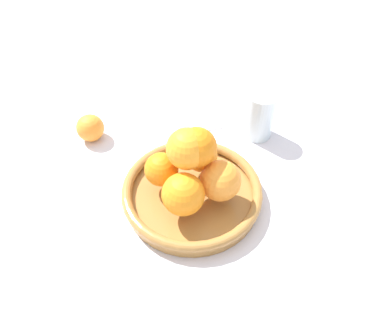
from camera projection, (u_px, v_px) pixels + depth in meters
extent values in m
plane|color=silver|center=(192.00, 198.00, 0.78)|extent=(4.00, 4.00, 0.00)
cylinder|color=#A57238|center=(192.00, 196.00, 0.77)|extent=(0.28, 0.28, 0.02)
torus|color=#A57238|center=(192.00, 190.00, 0.76)|extent=(0.29, 0.29, 0.02)
sphere|color=orange|center=(183.00, 194.00, 0.68)|extent=(0.08, 0.08, 0.08)
sphere|color=orange|center=(220.00, 181.00, 0.71)|extent=(0.08, 0.08, 0.08)
sphere|color=orange|center=(201.00, 156.00, 0.76)|extent=(0.07, 0.07, 0.07)
sphere|color=orange|center=(161.00, 169.00, 0.74)|extent=(0.07, 0.07, 0.07)
sphere|color=orange|center=(187.00, 149.00, 0.68)|extent=(0.08, 0.08, 0.08)
sphere|color=orange|center=(196.00, 147.00, 0.69)|extent=(0.08, 0.08, 0.08)
sphere|color=orange|center=(90.00, 128.00, 0.88)|extent=(0.06, 0.06, 0.06)
cylinder|color=silver|center=(260.00, 115.00, 0.87)|extent=(0.07, 0.07, 0.12)
cube|color=white|center=(195.00, 112.00, 0.97)|extent=(0.17, 0.17, 0.01)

